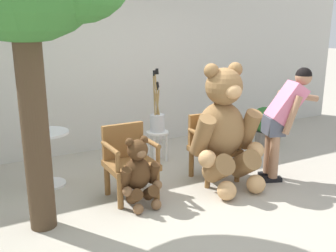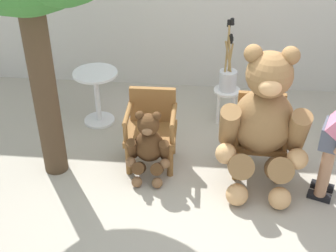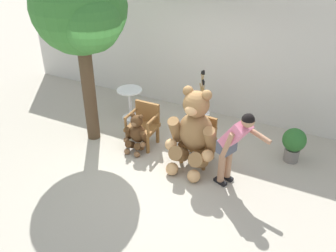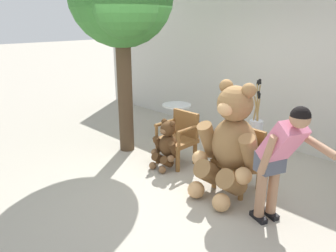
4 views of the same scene
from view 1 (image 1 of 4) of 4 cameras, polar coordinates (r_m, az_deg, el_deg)
The scene contains 11 objects.
ground_plane at distance 4.56m, azimuth 3.45°, elevation -11.00°, with size 60.00×60.00×0.00m, color #A8A091.
back_wall at distance 6.30m, azimuth -7.98°, elevation 9.34°, with size 10.00×0.16×2.80m, color beige.
wooden_chair_left at distance 4.50m, azimuth -5.98°, elevation -5.06°, with size 0.57×0.53×0.86m.
wooden_chair_right at distance 5.04m, azimuth 6.73°, elevation -2.87°, with size 0.58×0.54×0.86m.
teddy_bear_large at distance 4.75m, azimuth 8.61°, elevation -0.21°, with size 0.94×0.90×1.57m.
teddy_bear_small at distance 4.27m, azimuth -4.46°, elevation -7.07°, with size 0.48×0.45×0.80m.
person_visitor at distance 5.08m, azimuth 17.29°, elevation 1.77°, with size 0.88×0.49×1.49m.
white_stool at distance 5.68m, azimuth -1.62°, elevation -1.85°, with size 0.34×0.34×0.46m.
brush_bucket at distance 5.61m, azimuth -1.65°, elevation 1.02°, with size 0.22×0.22×0.95m.
round_side_table at distance 5.00m, azimuth -17.88°, elevation -3.83°, with size 0.56×0.56×0.72m.
potted_plant at distance 6.59m, azimuth 14.45°, elevation 0.38°, with size 0.44×0.44×0.68m.
Camera 1 is at (-2.17, -3.49, 1.98)m, focal length 40.00 mm.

